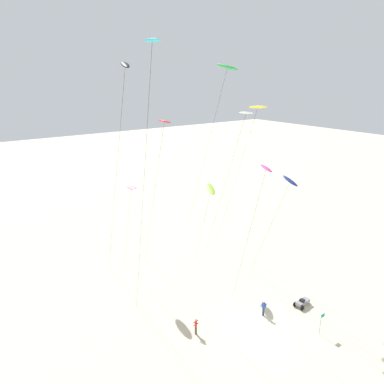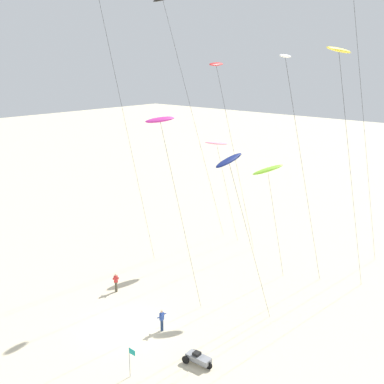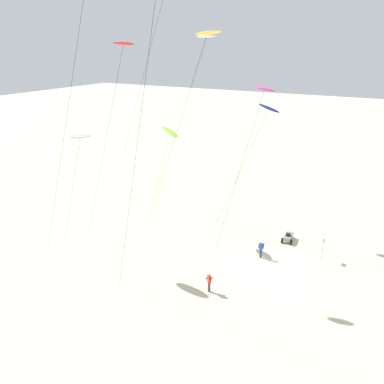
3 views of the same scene
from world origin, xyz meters
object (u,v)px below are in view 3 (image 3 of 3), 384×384
Objects in this scene: kite_yellow at (208,35)px; kite_navy at (268,110)px; kite_pink at (80,137)px; kite_red at (122,48)px; kite_lime at (169,132)px; kite_flyer_nearest at (209,282)px; kite_flyer_middle at (261,249)px; beach_buggy at (288,237)px; kite_white at (204,42)px; kite_magenta at (263,92)px; marker_flag at (323,245)px.

kite_navy is (-2.97, -7.97, -6.65)m from kite_yellow.
kite_yellow reaches higher than kite_pink.
kite_red reaches higher than kite_lime.
kite_red is at bearing 73.29° from kite_flyer_nearest.
kite_lime is at bearing 81.53° from kite_flyer_middle.
kite_red is 20.21m from kite_flyer_nearest.
kite_lime is (5.92, -0.60, -7.96)m from kite_red.
kite_red reaches higher than kite_navy.
kite_flyer_middle is (-7.51, -9.68, -18.68)m from kite_yellow.
kite_flyer_nearest is 12.16m from beach_buggy.
kite_pink is (-11.08, 6.28, -7.72)m from kite_white.
kite_navy is (8.84, -9.72, -5.44)m from kite_red.
kite_navy is at bearing -48.82° from kite_pink.
kite_flyer_nearest is (-8.84, -9.12, -9.52)m from kite_lime.
kite_red is 1.22× the size of kite_magenta.
beach_buggy is at bearing -55.05° from kite_red.
kite_red is 9.94m from kite_lime.
kite_lime is 15.95m from beach_buggy.
kite_yellow is 12.83m from kite_magenta.
kite_magenta is 14.95m from marker_flag.
kite_flyer_nearest is (-0.43, -12.95, -10.24)m from kite_pink.
kite_navy is 6.44× the size of marker_flag.
kite_navy reaches higher than kite_flyer_middle.
kite_pink is (-14.30, 4.98, -8.44)m from kite_yellow.
marker_flag is (9.18, -19.73, -9.65)m from kite_pink.
kite_yellow reaches higher than kite_white.
kite_pink is at bearing 127.58° from kite_red.
kite_flyer_nearest is (-11.51, -6.66, -17.96)m from kite_white.
kite_red reaches higher than kite_flyer_nearest.
kite_lime is at bearing 103.70° from beach_buggy.
marker_flag is (9.61, -6.78, 0.60)m from kite_flyer_nearest.
kite_flyer_nearest is 7.42m from kite_flyer_middle.
kite_magenta is 7.49× the size of beach_buggy.
kite_navy is 8.10× the size of kite_flyer_middle.
kite_flyer_middle is at bearing 164.60° from beach_buggy.
kite_pink is 5.56× the size of beach_buggy.
kite_flyer_middle is at bearing 115.21° from marker_flag.
kite_flyer_nearest is at bearing 144.80° from marker_flag.
kite_white is 3.54m from kite_yellow.
kite_magenta is (-4.61, -7.81, -3.78)m from kite_white.
marker_flag is at bearing -35.20° from kite_flyer_nearest.
marker_flag is (0.77, -15.90, -8.92)m from kite_lime.
kite_magenta is 9.34× the size of kite_flyer_middle.
kite_flyer_nearest reaches higher than beach_buggy.
beach_buggy is at bearing 60.25° from marker_flag.
kite_navy is 12.97m from kite_flyer_middle.
marker_flag is at bearing -109.16° from kite_yellow.
marker_flag is at bearing -65.05° from kite_pink.
kite_magenta is 14.20m from kite_flyer_middle.
kite_flyer_middle is (-4.29, -8.38, -17.96)m from kite_white.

